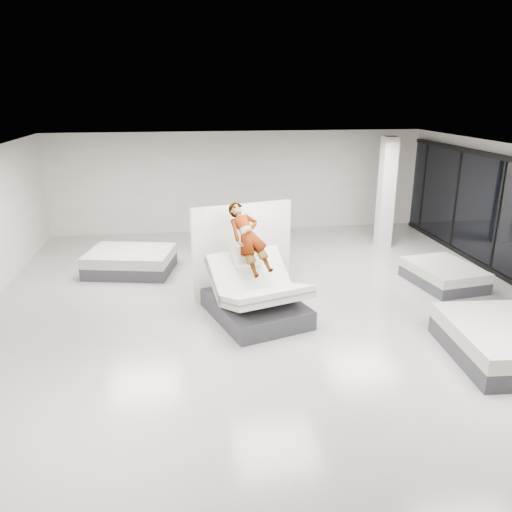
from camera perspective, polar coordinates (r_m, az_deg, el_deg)
name	(u,v)px	position (r m, az deg, el deg)	size (l,w,h in m)	color
room	(279,244)	(9.56, 2.63, 1.40)	(14.00, 14.04, 3.20)	#BAB7B0
hero_bed	(256,298)	(10.07, -0.01, -4.82)	(2.16, 2.51, 1.37)	#3D3D42
person	(249,252)	(10.03, -0.83, 0.49)	(0.59, 0.39, 1.62)	slate
remote	(266,264)	(9.89, 1.19, -0.92)	(0.05, 0.14, 0.03)	black
divider_panel	(242,250)	(10.99, -1.57, 0.64)	(2.30, 0.10, 2.09)	white
flat_bed_right_far	(444,275)	(12.64, 20.64, -2.02)	(1.56, 1.94, 0.49)	#3D3D42
flat_bed_right_near	(501,342)	(9.62, 26.17, -8.82)	(1.78, 2.28, 0.59)	#3D3D42
flat_bed_left_far	(131,261)	(13.04, -14.14, -0.59)	(2.33, 1.94, 0.57)	#3D3D42
column	(386,193)	(14.92, 14.65, 6.97)	(0.40, 0.40, 3.20)	silver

